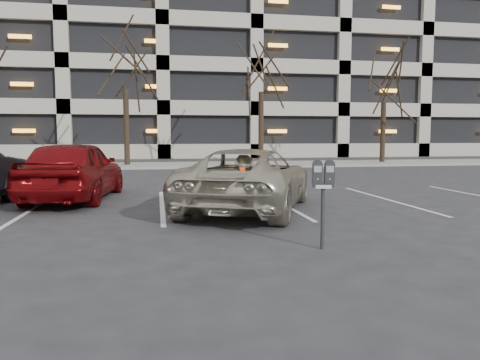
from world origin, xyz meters
name	(u,v)px	position (x,y,z in m)	size (l,w,h in m)	color
ground	(239,222)	(0.00, 0.00, 0.00)	(140.00, 140.00, 0.00)	#28282B
sidewalk	(186,165)	(0.00, 16.00, 0.06)	(80.00, 4.00, 0.12)	gray
stall_lines	(162,205)	(-1.40, 2.30, 0.01)	(16.90, 5.20, 0.00)	silver
parking_garage	(304,52)	(12.00, 33.84, 9.26)	(52.00, 20.00, 19.00)	black
tree_b	(124,41)	(-3.00, 16.00, 6.32)	(3.85, 3.85, 8.75)	black
tree_c	(261,46)	(4.00, 16.00, 6.28)	(3.82, 3.82, 8.68)	black
tree_d	(385,63)	(11.00, 16.00, 5.59)	(3.41, 3.41, 7.75)	black
parking_meter	(323,182)	(0.81, -2.27, 0.96)	(0.34, 0.19, 1.25)	black
suv_silver	(249,179)	(0.45, 1.36, 0.67)	(3.95, 5.28, 1.34)	beige
car_red	(74,170)	(-3.53, 3.64, 0.76)	(1.79, 4.44, 1.51)	maroon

